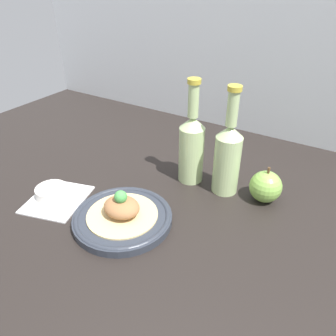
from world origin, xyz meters
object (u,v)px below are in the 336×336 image
Objects in this scene: plated_food at (122,209)px; dipping_bowl at (52,193)px; cider_bottle_right at (228,155)px; cider_bottle_left at (191,145)px; plate at (123,218)px; apple at (266,187)px.

dipping_bowl is at bearing -174.29° from plated_food.
dipping_bowl is at bearing -143.92° from cider_bottle_right.
plated_food is at bearing -100.81° from cider_bottle_left.
cider_bottle_right is (15.17, 24.60, 9.43)cm from plate.
dipping_bowl is (-26.24, -26.75, -9.05)cm from cider_bottle_left.
apple is (25.61, 25.84, 2.90)cm from plate.
plated_food is 21.77cm from dipping_bowl.
plated_food is 36.38cm from apple.
cider_bottle_right reaches higher than apple.
cider_bottle_left is (4.70, 24.60, 9.43)cm from plate.
dipping_bowl is (-21.54, -2.15, 0.38)cm from plate.
plated_food is 0.58× the size of cider_bottle_left.
cider_bottle_left is at bearing 180.00° from cider_bottle_right.
cider_bottle_left is 38.55cm from dipping_bowl.
dipping_bowl is at bearing -134.45° from cider_bottle_left.
plate is 0.81× the size of cider_bottle_right.
cider_bottle_right is at bearing -173.19° from apple.
apple is (25.61, 25.84, 0.21)cm from plated_food.
plate is 2.40× the size of apple.
cider_bottle_right is 46.31cm from dipping_bowl.
plated_food is at bearing -121.66° from cider_bottle_right.
dipping_bowl is at bearing -149.30° from apple.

